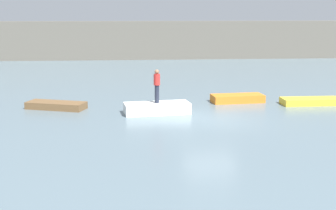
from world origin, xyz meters
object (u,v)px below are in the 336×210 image
Objects in this scene: rowboat_brown at (56,105)px; rowboat_orange at (237,98)px; rowboat_yellow at (312,101)px; person_red_shirt at (157,84)px; rowboat_white at (157,108)px.

rowboat_orange is (9.96, 1.01, 0.03)m from rowboat_brown.
rowboat_brown is 1.06× the size of rowboat_orange.
rowboat_orange is at bearing 25.08° from rowboat_brown.
person_red_shirt is at bearing -170.16° from rowboat_yellow.
rowboat_orange reaches higher than rowboat_brown.
person_red_shirt is (-4.72, -2.56, 1.27)m from rowboat_orange.
rowboat_yellow is at bearing -19.95° from rowboat_orange.
rowboat_orange reaches higher than rowboat_yellow.
person_red_shirt is (0.00, 0.00, 1.21)m from rowboat_white.
person_red_shirt reaches higher than rowboat_brown.
rowboat_brown is 1.83× the size of person_red_shirt.
rowboat_orange is at bearing 28.43° from person_red_shirt.
rowboat_yellow is (13.91, 0.02, -0.01)m from rowboat_brown.
rowboat_brown is 0.94× the size of rowboat_white.
rowboat_yellow is at bearing 19.35° from rowboat_brown.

